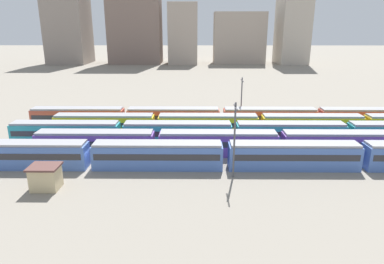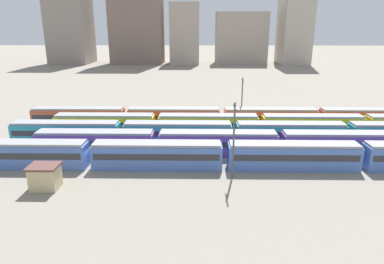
{
  "view_description": "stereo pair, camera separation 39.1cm",
  "coord_description": "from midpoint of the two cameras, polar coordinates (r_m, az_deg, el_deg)",
  "views": [
    {
      "loc": [
        15.45,
        -44.94,
        19.2
      ],
      "look_at": [
        14.88,
        10.4,
        2.04
      ],
      "focal_mm": 32.26,
      "sensor_mm": 36.0,
      "label": 1
    },
    {
      "loc": [
        15.84,
        -44.93,
        19.2
      ],
      "look_at": [
        14.88,
        10.4,
        2.04
      ],
      "focal_mm": 32.26,
      "sensor_mm": 36.0,
      "label": 2
    }
  ],
  "objects": [
    {
      "name": "signal_hut",
      "position": [
        45.94,
        -23.28,
        -6.86
      ],
      "size": [
        3.6,
        3.0,
        3.04
      ],
      "color": "#C6B284",
      "rests_on": "ground_plane"
    },
    {
      "name": "train_track_4",
      "position": [
        72.03,
        19.91,
        2.29
      ],
      "size": [
        112.5,
        3.06,
        3.75
      ],
      "color": "#BC4C38",
      "rests_on": "ground_plane"
    },
    {
      "name": "distant_building_4",
      "position": [
        191.49,
        16.35,
        17.93
      ],
      "size": [
        14.01,
        21.64,
        47.44
      ],
      "primitive_type": "cube",
      "color": "#B2A899",
      "rests_on": "ground_plane"
    },
    {
      "name": "catenary_pole_0",
      "position": [
        44.22,
        6.79,
        -0.81
      ],
      "size": [
        0.24,
        3.2,
        10.1
      ],
      "color": "#4C4C51",
      "rests_on": "ground_plane"
    },
    {
      "name": "distant_building_1",
      "position": [
        187.7,
        -9.55,
        18.86
      ],
      "size": [
        26.4,
        17.27,
        50.57
      ],
      "primitive_type": "cube",
      "color": "#7A665B",
      "rests_on": "ground_plane"
    },
    {
      "name": "catenary_pole_1",
      "position": [
        70.64,
        8.02,
        5.61
      ],
      "size": [
        0.24,
        3.2,
        9.3
      ],
      "color": "#4C4C51",
      "rests_on": "ground_plane"
    },
    {
      "name": "distant_building_2",
      "position": [
        185.13,
        -1.54,
        15.94
      ],
      "size": [
        14.7,
        19.07,
        30.13
      ],
      "primitive_type": "cube",
      "color": "#A89989",
      "rests_on": "ground_plane"
    },
    {
      "name": "distant_building_3",
      "position": [
        186.42,
        7.76,
        15.13
      ],
      "size": [
        26.34,
        12.27,
        25.76
      ],
      "primitive_type": "cube",
      "color": "#A89989",
      "rests_on": "ground_plane"
    },
    {
      "name": "train_track_3",
      "position": [
        66.36,
        19.01,
        1.16
      ],
      "size": [
        93.6,
        3.06,
        3.75
      ],
      "color": "yellow",
      "rests_on": "ground_plane"
    },
    {
      "name": "distant_building_0",
      "position": [
        196.41,
        -19.96,
        17.08
      ],
      "size": [
        19.26,
        21.52,
        44.07
      ],
      "primitive_type": "cube",
      "color": "gray",
      "rests_on": "ground_plane"
    },
    {
      "name": "train_track_0",
      "position": [
        53.32,
        26.05,
        -3.53
      ],
      "size": [
        112.5,
        3.06,
        3.75
      ],
      "color": "#4C70BC",
      "rests_on": "ground_plane"
    },
    {
      "name": "ground_plane",
      "position": [
        60.63,
        -14.4,
        -1.8
      ],
      "size": [
        600.0,
        600.0,
        0.0
      ],
      "primitive_type": "plane",
      "color": "gray"
    },
    {
      "name": "train_track_2",
      "position": [
        60.07,
        15.73,
        -0.17
      ],
      "size": [
        93.6,
        3.06,
        3.75
      ],
      "color": "teal",
      "rests_on": "ground_plane"
    }
  ]
}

